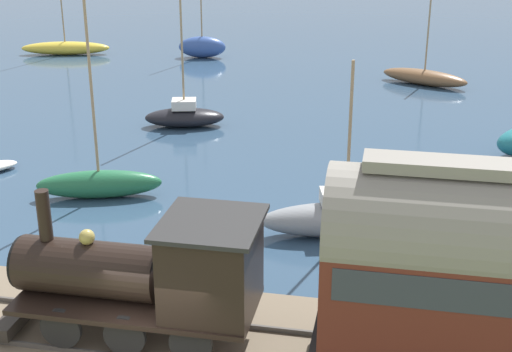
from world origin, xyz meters
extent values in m
cube|color=#2D4760|center=(44.34, 0.00, 0.00)|extent=(80.00, 80.00, 0.01)
cube|color=#756651|center=(1.44, 0.00, 0.24)|extent=(5.20, 56.00, 0.47)
cube|color=#4C4742|center=(2.31, 0.00, 0.53)|extent=(0.07, 54.88, 0.12)
cylinder|color=black|center=(0.57, -0.78, 1.08)|extent=(0.12, 0.97, 0.97)
cylinder|color=black|center=(2.31, -0.78, 1.08)|extent=(0.12, 0.97, 0.97)
cylinder|color=black|center=(0.57, 0.73, 1.08)|extent=(0.12, 0.97, 0.97)
cylinder|color=black|center=(2.31, 0.73, 1.08)|extent=(0.12, 0.97, 0.97)
cylinder|color=black|center=(0.57, 2.24, 1.08)|extent=(0.12, 0.97, 0.97)
cylinder|color=black|center=(2.31, 2.24, 1.08)|extent=(0.12, 0.97, 0.97)
cube|color=black|center=(1.44, 0.73, 1.48)|extent=(2.23, 5.49, 0.12)
cylinder|color=black|center=(1.44, 1.83, 2.18)|extent=(1.30, 3.29, 1.30)
cylinder|color=black|center=(1.44, 3.52, 2.18)|extent=(1.23, 0.08, 1.23)
cylinder|color=black|center=(1.44, 2.82, 3.43)|extent=(0.31, 0.31, 1.19)
sphere|color=tan|center=(1.44, 1.83, 2.97)|extent=(0.36, 0.36, 0.36)
cube|color=black|center=(1.44, -1.05, 2.53)|extent=(2.13, 1.92, 2.00)
cube|color=#282828|center=(1.44, -1.05, 3.58)|extent=(2.33, 2.16, 0.10)
cube|color=#2D2823|center=(1.44, 3.73, 0.77)|extent=(2.03, 0.44, 0.32)
cylinder|color=black|center=(2.31, -5.69, 0.97)|extent=(0.12, 0.76, 0.76)
cylinder|color=black|center=(2.31, -4.63, 0.97)|extent=(0.12, 0.76, 0.76)
ellipsoid|color=gold|center=(34.65, 18.33, 0.47)|extent=(2.72, 6.31, 0.91)
ellipsoid|color=#335199|center=(35.53, 8.56, 0.74)|extent=(1.76, 3.40, 1.46)
ellipsoid|color=black|center=(19.49, 5.04, 0.44)|extent=(2.44, 4.04, 0.87)
cylinder|color=#9E8460|center=(19.49, 5.04, 4.53)|extent=(0.10, 0.10, 7.31)
cube|color=silver|center=(19.49, 5.04, 1.10)|extent=(1.19, 1.33, 0.45)
ellipsoid|color=gray|center=(8.89, -3.47, 0.57)|extent=(2.60, 5.64, 1.12)
cylinder|color=#9E8460|center=(8.89, -3.47, 3.41)|extent=(0.10, 0.10, 4.56)
cube|color=silver|center=(8.89, -3.47, 1.35)|extent=(1.16, 1.79, 0.45)
ellipsoid|color=#236B42|center=(10.36, 5.51, 0.52)|extent=(2.26, 4.59, 1.02)
cylinder|color=#9E8460|center=(10.36, 5.51, 5.06)|extent=(0.10, 0.10, 8.07)
ellipsoid|color=brown|center=(30.35, -6.37, 0.45)|extent=(3.52, 5.35, 0.89)
cylinder|color=#9E8460|center=(30.35, -6.37, 2.97)|extent=(0.10, 0.10, 4.14)
camera|label=1|loc=(-11.98, -4.72, 9.95)|focal=50.00mm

